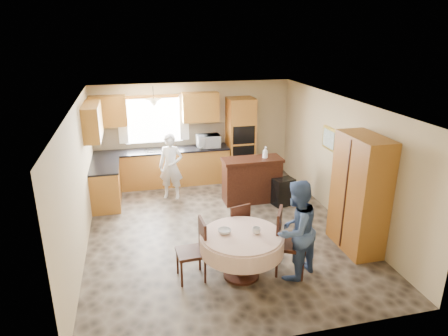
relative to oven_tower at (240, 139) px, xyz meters
The scene contains 36 objects.
floor 3.11m from the oven_tower, 113.15° to the right, with size 5.00×6.00×0.01m, color brown.
ceiling 3.26m from the oven_tower, 113.15° to the right, with size 5.00×6.00×0.01m, color white.
wall_back 1.21m from the oven_tower, 164.91° to the left, with size 5.00×0.02×2.50m, color tan.
wall_front 5.81m from the oven_tower, 101.43° to the right, with size 5.00×0.02×2.50m, color tan.
wall_left 4.54m from the oven_tower, 143.61° to the right, with size 0.02×6.00×2.50m, color tan.
wall_right 3.02m from the oven_tower, 63.35° to the right, with size 0.02×6.00×2.50m, color tan.
window 2.24m from the oven_tower, behind, with size 1.40×0.03×1.10m, color white.
curtain_left 2.97m from the oven_tower, behind, with size 0.22×0.02×1.15m, color white.
curtain_right 1.54m from the oven_tower, behind, with size 0.22×0.02×1.15m, color white.
base_cab_back 2.09m from the oven_tower, behind, with size 3.30×0.60×0.88m, color #BC7F32.
counter_back 2.01m from the oven_tower, behind, with size 3.30×0.64×0.04m, color black.
base_cab_left 3.52m from the oven_tower, 165.12° to the right, with size 0.60×1.20×0.88m, color #BC7F32.
counter_left 3.47m from the oven_tower, 165.12° to the right, with size 0.64×1.20×0.04m, color black.
backsplash 2.03m from the oven_tower, behind, with size 3.30×0.02×0.55m, color beige.
wall_cab_left 3.31m from the oven_tower, behind, with size 0.85×0.33×0.72m, color #BA7E2E.
wall_cab_right 1.32m from the oven_tower, behind, with size 0.90×0.33×0.72m, color #BA7E2E.
wall_cab_side 3.70m from the oven_tower, 165.67° to the right, with size 0.33×1.20×0.72m, color #BA7E2E.
oven_tower is the anchor object (origin of this frame).
oven_upper 0.37m from the oven_tower, 90.00° to the right, with size 0.56×0.01×0.45m, color black.
oven_lower 0.44m from the oven_tower, 90.00° to the right, with size 0.56×0.01×0.45m, color black.
pendant 2.40m from the oven_tower, behind, with size 0.36×0.36×0.18m, color beige.
sideboard 1.59m from the oven_tower, 95.34° to the right, with size 1.34×0.55×0.96m, color #3B1B10.
space_heater 2.04m from the oven_tower, 75.12° to the right, with size 0.45×0.31×0.61m, color black.
cupboard 4.00m from the oven_tower, 74.50° to the right, with size 0.55×1.09×2.08m, color #BC7F32.
dining_table 4.43m from the oven_tower, 105.28° to the right, with size 1.31×1.31×0.75m.
chair_left 4.56m from the oven_tower, 114.39° to the right, with size 0.45×0.45×0.99m.
chair_back 3.66m from the oven_tower, 106.38° to the right, with size 0.48×0.48×0.91m.
chair_right 4.34m from the oven_tower, 95.83° to the right, with size 0.63×0.63×1.09m.
framed_picture 2.61m from the oven_tower, 59.00° to the right, with size 0.06×0.56×0.46m.
microwave 0.85m from the oven_tower, behind, with size 0.57×0.39×0.31m, color silver.
person_sink 2.09m from the oven_tower, 155.54° to the right, with size 0.56×0.37×1.53m, color silver.
person_dining 4.45m from the oven_tower, 94.52° to the right, with size 0.79×0.61×1.62m, color #3D5686.
bowl_sideboard 1.54m from the oven_tower, 106.41° to the right, with size 0.23×0.23×0.06m, color #B2B2B2.
bottle_sideboard 1.48m from the oven_tower, 83.85° to the right, with size 0.12×0.12×0.32m, color silver.
cup_table 4.39m from the oven_tower, 102.37° to the right, with size 0.13×0.13×0.10m, color #B2B2B2.
bowl_table 4.40m from the oven_tower, 108.82° to the right, with size 0.21×0.21×0.06m, color #B2B2B2.
Camera 1 is at (-1.55, -6.82, 3.77)m, focal length 32.00 mm.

